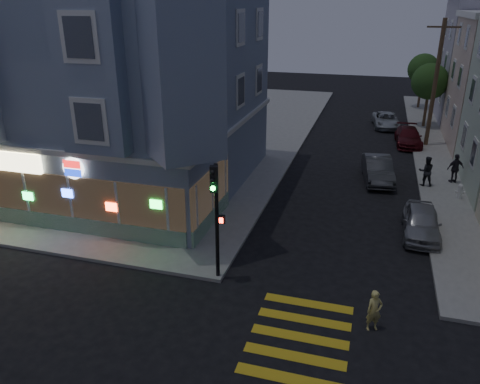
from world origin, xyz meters
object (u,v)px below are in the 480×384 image
at_px(pedestrian_b, 455,168).
at_px(parked_car_c, 408,137).
at_px(street_tree_far, 423,69).
at_px(pedestrian_a, 426,171).
at_px(street_tree_near, 430,82).
at_px(running_child, 374,311).
at_px(utility_pole, 435,82).
at_px(parked_car_b, 378,169).
at_px(parked_car_a, 421,222).
at_px(fire_hydrant, 460,191).
at_px(traffic_signal, 216,204).
at_px(parked_car_d, 386,120).

distance_m(pedestrian_b, parked_car_c, 8.30).
bearing_deg(street_tree_far, pedestrian_a, -92.24).
relative_size(street_tree_near, running_child, 3.60).
xyz_separation_m(utility_pole, street_tree_near, (0.20, 6.00, -0.86)).
xyz_separation_m(street_tree_near, pedestrian_b, (0.80, -14.01, -2.91)).
height_order(parked_car_b, parked_car_c, parked_car_b).
xyz_separation_m(street_tree_far, pedestrian_a, (-0.90, -23.02, -2.90)).
height_order(pedestrian_a, parked_car_a, pedestrian_a).
distance_m(utility_pole, fire_hydrant, 11.44).
bearing_deg(running_child, street_tree_near, 58.45).
distance_m(running_child, traffic_signal, 6.61).
bearing_deg(street_tree_far, parked_car_d, -109.63).
height_order(street_tree_far, running_child, street_tree_far).
height_order(utility_pole, parked_car_c, utility_pole).
relative_size(pedestrian_a, parked_car_c, 0.40).
xyz_separation_m(street_tree_near, parked_car_b, (-3.60, -14.63, -3.20)).
bearing_deg(street_tree_far, parked_car_a, -92.91).
distance_m(street_tree_far, parked_car_b, 23.14).
bearing_deg(street_tree_far, running_child, -95.29).
xyz_separation_m(parked_car_c, fire_hydrant, (2.30, -10.55, -0.06)).
height_order(street_tree_near, parked_car_d, street_tree_near).
relative_size(pedestrian_b, traffic_signal, 0.37).
distance_m(street_tree_far, pedestrian_a, 23.22).
relative_size(street_tree_far, pedestrian_b, 3.04).
height_order(street_tree_far, pedestrian_a, street_tree_far).
xyz_separation_m(utility_pole, fire_hydrant, (1.00, -10.59, -4.21)).
distance_m(utility_pole, pedestrian_a, 9.80).
distance_m(running_child, parked_car_a, 7.88).
bearing_deg(street_tree_near, street_tree_far, 90.00).
relative_size(utility_pole, parked_car_b, 2.02).
xyz_separation_m(parked_car_d, fire_hydrant, (3.96, -15.75, -0.03)).
bearing_deg(parked_car_c, fire_hydrant, -80.78).
xyz_separation_m(street_tree_near, fire_hydrant, (0.80, -16.59, -3.35)).
height_order(street_tree_far, parked_car_b, street_tree_far).
relative_size(parked_car_c, fire_hydrant, 5.36).
bearing_deg(parked_car_d, street_tree_far, 63.20).
relative_size(utility_pole, fire_hydrant, 10.83).
distance_m(running_child, parked_car_d, 28.31).
xyz_separation_m(utility_pole, running_child, (-3.24, -23.16, -4.06)).
bearing_deg(pedestrian_b, parked_car_a, 48.31).
bearing_deg(parked_car_d, parked_car_c, -79.50).
bearing_deg(traffic_signal, pedestrian_a, 39.44).
distance_m(utility_pole, parked_car_a, 16.11).
bearing_deg(running_child, pedestrian_a, 54.99).
xyz_separation_m(pedestrian_b, fire_hydrant, (0.00, -2.58, -0.44)).
xyz_separation_m(utility_pole, parked_car_d, (-2.96, 5.15, -4.18)).
bearing_deg(traffic_signal, parked_car_c, 53.08).
xyz_separation_m(running_child, parked_car_a, (1.94, 7.64, -0.05)).
xyz_separation_m(pedestrian_b, traffic_signal, (-10.18, -13.81, 2.28)).
height_order(parked_car_d, traffic_signal, traffic_signal).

